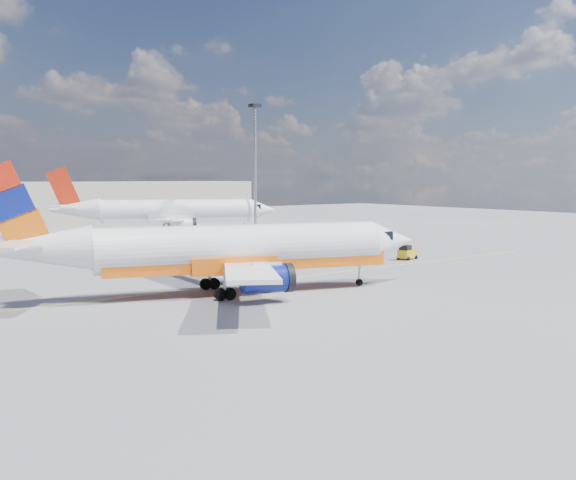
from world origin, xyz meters
TOP-DOWN VIEW (x-y plane):
  - ground at (0.00, 0.00)m, footprint 240.00×240.00m
  - taxi_line at (0.00, 3.00)m, footprint 70.00×0.15m
  - terminal_main at (5.00, 75.00)m, footprint 70.00×14.00m
  - main_jet at (-7.52, -0.48)m, footprint 33.16×25.25m
  - second_jet at (11.63, 47.75)m, footprint 33.88×25.51m
  - gse_tug at (18.56, 5.52)m, footprint 2.43×1.81m
  - traffic_cone at (-5.11, 0.61)m, footprint 0.37×0.37m
  - floodlight_mast at (21.66, 39.30)m, footprint 1.44×1.44m

SIDE VIEW (x-z plane):
  - ground at x=0.00m, z-range 0.00..0.00m
  - taxi_line at x=0.00m, z-range 0.00..0.01m
  - traffic_cone at x=-5.11m, z-range -0.01..0.51m
  - gse_tug at x=18.56m, z-range -0.04..1.53m
  - main_jet at x=-7.52m, z-range -1.67..8.37m
  - second_jet at x=11.63m, z-range -1.74..8.70m
  - terminal_main at x=5.00m, z-range 0.00..8.00m
  - floodlight_mast at x=21.66m, z-range 1.97..21.74m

